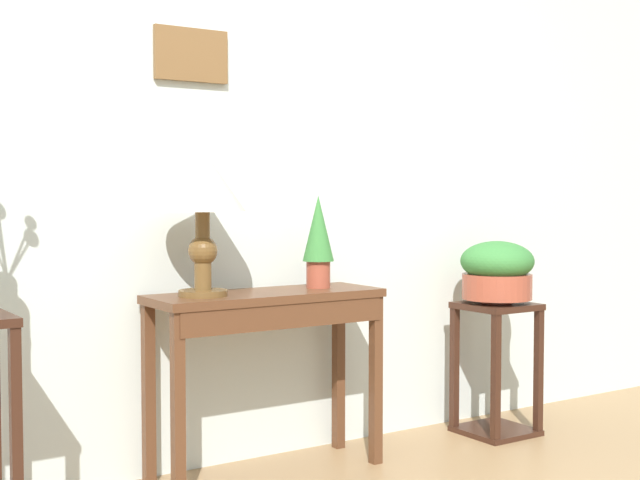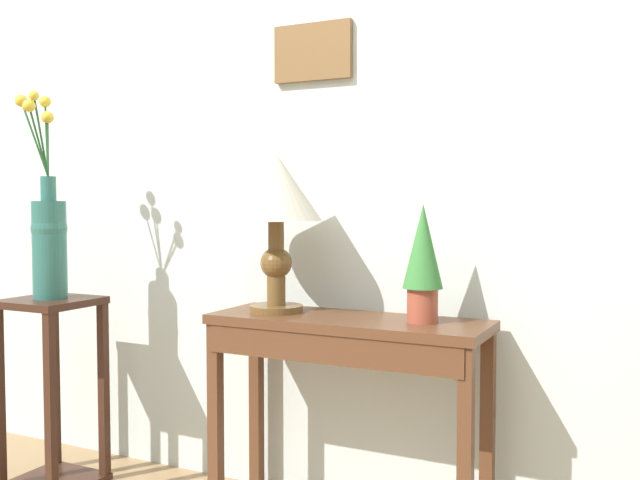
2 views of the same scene
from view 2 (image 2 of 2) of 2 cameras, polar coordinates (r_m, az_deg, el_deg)
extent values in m
cube|color=silver|center=(2.80, 3.25, 7.42)|extent=(9.00, 0.10, 2.80)
cube|color=brown|center=(2.87, -0.59, 14.76)|extent=(0.33, 0.02, 0.22)
cube|color=#A28575|center=(2.87, -0.64, 14.78)|extent=(0.26, 0.01, 0.18)
cube|color=#56331E|center=(2.56, 2.20, -6.57)|extent=(1.00, 0.35, 0.03)
cube|color=#56331E|center=(2.43, 0.66, -8.69)|extent=(0.94, 0.03, 0.10)
cube|color=#56331E|center=(2.75, -8.33, -14.21)|extent=(0.05, 0.04, 0.74)
cube|color=#56331E|center=(2.37, 11.53, -17.10)|extent=(0.04, 0.04, 0.74)
cube|color=#56331E|center=(2.98, -5.09, -12.82)|extent=(0.05, 0.04, 0.74)
cube|color=#56331E|center=(2.64, 13.20, -15.04)|extent=(0.04, 0.04, 0.74)
cylinder|color=brown|center=(2.69, -3.51, -5.47)|extent=(0.20, 0.20, 0.02)
cylinder|color=brown|center=(2.67, -3.51, -3.53)|extent=(0.07, 0.07, 0.16)
sphere|color=brown|center=(2.67, -3.52, -1.84)|extent=(0.12, 0.12, 0.12)
cylinder|color=brown|center=(2.66, -3.52, -0.15)|extent=(0.06, 0.06, 0.16)
cone|color=beige|center=(2.66, -3.54, 4.27)|extent=(0.35, 0.35, 0.25)
cylinder|color=#9E4733|center=(2.46, 8.17, -5.18)|extent=(0.11, 0.11, 0.12)
cone|color=#387A38|center=(2.44, 8.21, -0.47)|extent=(0.14, 0.14, 0.29)
cube|color=#381E14|center=(3.15, -20.68, -4.65)|extent=(0.33, 0.33, 0.03)
cube|color=#381E14|center=(3.03, -20.69, -12.31)|extent=(0.04, 0.03, 0.73)
cube|color=#381E14|center=(3.42, -20.43, -10.52)|extent=(0.04, 0.04, 0.73)
cube|color=#381E14|center=(3.22, -16.86, -11.30)|extent=(0.04, 0.04, 0.73)
cylinder|color=#2D665B|center=(3.13, -20.76, -0.74)|extent=(0.14, 0.14, 0.40)
sphere|color=#2D665B|center=(3.13, -20.79, 0.87)|extent=(0.14, 0.14, 0.14)
cylinder|color=#2D665B|center=(3.13, -20.84, 3.84)|extent=(0.06, 0.06, 0.10)
cylinder|color=#235128|center=(3.16, -20.97, 7.54)|extent=(0.05, 0.04, 0.31)
sphere|color=gold|center=(3.20, -21.07, 10.25)|extent=(0.05, 0.05, 0.05)
cylinder|color=#235128|center=(3.09, -21.51, 7.30)|extent=(0.03, 0.12, 0.27)
sphere|color=gold|center=(3.06, -22.19, 9.89)|extent=(0.05, 0.05, 0.05)
cylinder|color=#235128|center=(3.09, -21.35, 7.67)|extent=(0.04, 0.10, 0.31)
sphere|color=gold|center=(3.07, -21.85, 10.63)|extent=(0.04, 0.04, 0.04)
cylinder|color=#235128|center=(3.17, -21.80, 7.52)|extent=(0.12, 0.04, 0.31)
sphere|color=gold|center=(3.22, -22.72, 10.20)|extent=(0.05, 0.05, 0.05)
cylinder|color=#235128|center=(3.15, -20.88, 6.96)|extent=(0.03, 0.03, 0.24)
sphere|color=gold|center=(3.17, -20.90, 9.13)|extent=(0.05, 0.05, 0.05)
camera|label=1|loc=(3.02, -81.06, 0.39)|focal=49.64mm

